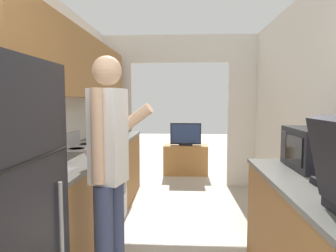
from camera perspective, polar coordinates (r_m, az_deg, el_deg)
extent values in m
cube|color=white|center=(2.58, -28.86, 0.05)|extent=(0.06, 6.77, 2.50)
cube|color=#9E6B38|center=(3.49, -16.89, 10.87)|extent=(0.32, 3.18, 0.68)
cube|color=white|center=(5.16, -10.47, 0.26)|extent=(0.65, 0.06, 2.05)
cube|color=white|center=(5.12, 14.90, 0.15)|extent=(0.65, 0.06, 2.05)
cube|color=white|center=(5.06, 2.22, 14.45)|extent=(2.91, 0.06, 0.45)
cube|color=#9E6B38|center=(2.70, -20.65, -17.05)|extent=(0.60, 1.22, 0.89)
cube|color=#565651|center=(2.56, -21.03, -7.40)|extent=(0.62, 1.23, 0.03)
cube|color=#9E6B38|center=(4.48, -10.41, -7.93)|extent=(0.60, 1.22, 0.89)
cube|color=#565651|center=(4.41, -10.49, -2.03)|extent=(0.62, 1.23, 0.03)
cube|color=#9EA3A8|center=(2.33, -23.66, -8.33)|extent=(0.42, 0.44, 0.00)
cube|color=black|center=(1.43, -24.75, -6.17)|extent=(0.01, 0.79, 0.01)
cylinder|color=#99999E|center=(1.81, -19.55, -20.08)|extent=(0.02, 0.02, 0.65)
cube|color=#B7B7BC|center=(3.56, -14.03, -11.14)|extent=(0.62, 0.75, 0.93)
cube|color=black|center=(3.48, -8.98, -11.42)|extent=(0.01, 0.51, 0.28)
cylinder|color=#B7B7BC|center=(3.42, -8.71, -7.71)|extent=(0.02, 0.60, 0.02)
cube|color=#B7B7BC|center=(3.55, -18.70, -2.50)|extent=(0.04, 0.75, 0.14)
cylinder|color=#232328|center=(3.27, -12.97, -4.28)|extent=(0.16, 0.16, 0.01)
cylinder|color=#232328|center=(3.58, -11.51, -3.44)|extent=(0.16, 0.16, 0.01)
cylinder|color=#232328|center=(3.35, -17.06, -4.16)|extent=(0.16, 0.16, 0.01)
cylinder|color=#232328|center=(3.65, -15.29, -3.36)|extent=(0.16, 0.16, 0.01)
cylinder|color=#384266|center=(2.25, -12.09, -21.78)|extent=(0.16, 0.16, 0.87)
cylinder|color=#384266|center=(2.38, -9.96, -20.13)|extent=(0.16, 0.16, 0.87)
cube|color=white|center=(2.10, -11.34, -1.90)|extent=(0.25, 0.25, 0.65)
cylinder|color=#DBAD89|center=(1.97, -13.36, -1.91)|extent=(0.10, 0.10, 0.62)
cylinder|color=#DBAD89|center=(2.23, -9.56, -1.07)|extent=(0.56, 0.21, 0.42)
sphere|color=#DBAD89|center=(2.09, -11.55, 10.30)|extent=(0.20, 0.20, 0.20)
cube|color=black|center=(2.50, 26.25, -3.89)|extent=(0.34, 0.52, 0.31)
cube|color=black|center=(2.39, 22.85, -4.17)|extent=(0.01, 0.31, 0.21)
cube|color=#38383D|center=(2.60, 21.15, -3.38)|extent=(0.01, 0.10, 0.22)
cube|color=#9E6B38|center=(5.88, 3.36, -6.36)|extent=(0.85, 0.42, 0.57)
cube|color=black|center=(5.79, 3.37, -3.58)|extent=(0.26, 0.16, 0.02)
cube|color=black|center=(5.76, 3.39, -1.46)|extent=(0.59, 0.04, 0.41)
cube|color=navy|center=(5.74, 3.39, -1.49)|extent=(0.54, 0.01, 0.36)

